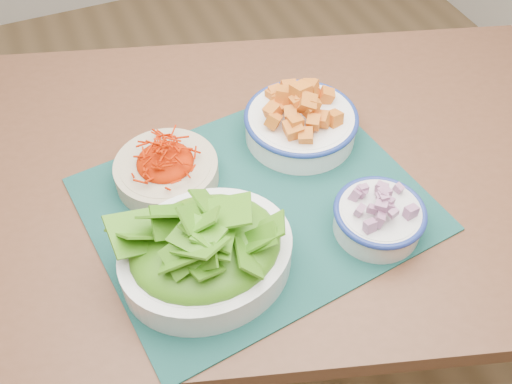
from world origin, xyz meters
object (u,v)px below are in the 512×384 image
squash_bowl (301,117)px  carrot_bowl (166,166)px  table (282,196)px  placemat (256,204)px  lettuce_bowl (206,246)px  onion_bowl (379,215)px

squash_bowl → carrot_bowl: bearing=-177.6°
table → carrot_bowl: 0.26m
placemat → carrot_bowl: 0.18m
lettuce_bowl → carrot_bowl: bearing=86.7°
carrot_bowl → lettuce_bowl: 0.22m
table → lettuce_bowl: (-0.21, -0.17, 0.16)m
squash_bowl → lettuce_bowl: size_ratio=0.85×
carrot_bowl → lettuce_bowl: bearing=-89.1°
squash_bowl → placemat: bearing=-139.3°
placemat → onion_bowl: 0.22m
carrot_bowl → squash_bowl: 0.28m
placemat → squash_bowl: squash_bowl is taller
placemat → squash_bowl: bearing=33.1°
table → squash_bowl: squash_bowl is taller
placemat → table: bearing=31.3°
table → placemat: 0.15m
carrot_bowl → squash_bowl: (0.28, 0.01, 0.01)m
lettuce_bowl → onion_bowl: size_ratio=1.70×
lettuce_bowl → placemat: bearing=33.7°
table → lettuce_bowl: bearing=-124.8°
onion_bowl → lettuce_bowl: bearing=173.2°
carrot_bowl → onion_bowl: 0.39m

